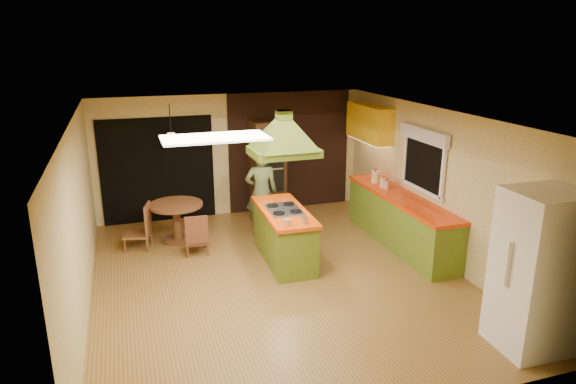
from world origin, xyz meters
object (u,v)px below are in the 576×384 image
object	(u,v)px
kitchen_island	(284,235)
refrigerator	(537,272)
wall_oven	(267,168)
dining_table	(176,215)
canister_large	(375,177)
man	(261,193)

from	to	relation	value
kitchen_island	refrigerator	size ratio (longest dim) A/B	0.91
wall_oven	dining_table	distance (m)	2.25
wall_oven	dining_table	size ratio (longest dim) A/B	2.06
wall_oven	canister_large	distance (m)	2.25
kitchen_island	refrigerator	distance (m)	3.90
man	canister_large	size ratio (longest dim) A/B	7.30
wall_oven	kitchen_island	bearing A→B (deg)	-102.61
man	refrigerator	bearing A→B (deg)	125.88
dining_table	kitchen_island	bearing A→B (deg)	-40.92
refrigerator	wall_oven	size ratio (longest dim) A/B	0.99
man	dining_table	distance (m)	1.59
refrigerator	canister_large	bearing A→B (deg)	90.89
dining_table	canister_large	distance (m)	3.78
wall_oven	dining_table	xyz separation A→B (m)	(-1.98, -0.95, -0.48)
dining_table	canister_large	size ratio (longest dim) A/B	4.24
man	canister_large	distance (m)	2.19
kitchen_island	wall_oven	xyz separation A→B (m)	(0.38, 2.34, 0.54)
kitchen_island	dining_table	xyz separation A→B (m)	(-1.60, 1.39, 0.06)
kitchen_island	refrigerator	world-z (taller)	refrigerator
refrigerator	dining_table	size ratio (longest dim) A/B	2.03
wall_oven	refrigerator	bearing A→B (deg)	-76.84
man	dining_table	size ratio (longest dim) A/B	1.72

